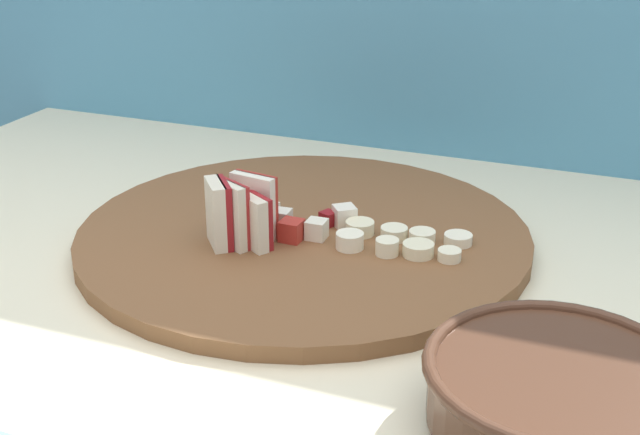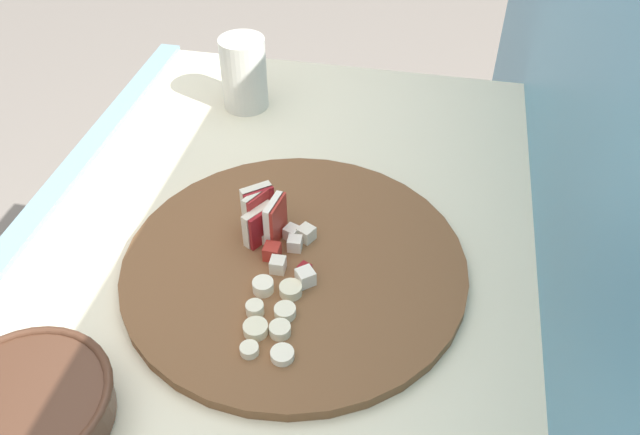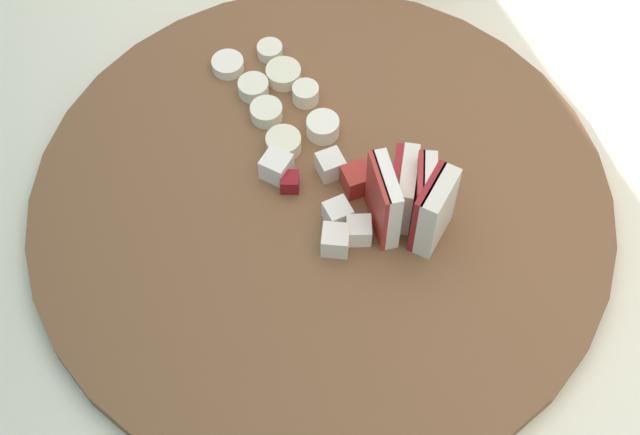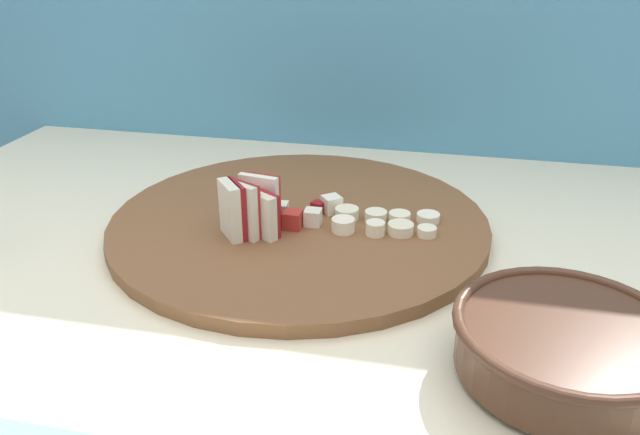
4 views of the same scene
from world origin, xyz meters
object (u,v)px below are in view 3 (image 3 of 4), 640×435
Objects in this scene: cutting_board at (321,205)px; apple_wedge_fan at (415,202)px; apple_dice_pile at (332,196)px; banana_slice_rows at (279,98)px.

apple_wedge_fan is (-0.05, -0.06, 0.04)m from cutting_board.
apple_dice_pile is (0.04, 0.05, -0.02)m from apple_wedge_fan.
apple_dice_pile is at bearing 49.92° from apple_wedge_fan.
banana_slice_rows is at bearing 0.81° from apple_dice_pile.
apple_wedge_fan reaches higher than cutting_board.
apple_dice_pile is 0.11m from banana_slice_rows.
cutting_board is 6.11× the size of apple_wedge_fan.
apple_wedge_fan is at bearing -130.08° from apple_dice_pile.
banana_slice_rows is at bearing -2.76° from cutting_board.
banana_slice_rows is at bearing 18.88° from apple_wedge_fan.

